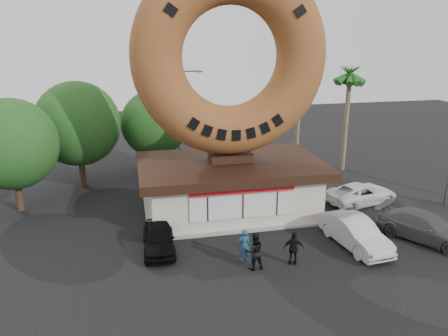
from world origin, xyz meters
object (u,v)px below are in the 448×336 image
giant_donut (231,57)px  car_silver (355,233)px  person_center (254,251)px  car_white (361,194)px  street_lamp (180,114)px  car_grey (426,227)px  donut_shop (230,185)px  car_black (159,238)px  person_right (294,248)px  person_left (244,245)px

giant_donut → car_silver: 11.87m
person_center → car_white: bearing=-146.6°
street_lamp → car_grey: (11.31, -16.15, -3.73)m
giant_donut → donut_shop: bearing=-90.0°
car_black → car_silver: size_ratio=0.85×
person_right → car_silver: person_right is taller
person_left → car_white: (9.49, 5.68, -0.15)m
car_white → giant_donut: bearing=73.5°
car_grey → person_right: bearing=154.9°
street_lamp → person_left: 16.67m
person_left → person_center: (0.25, -0.90, 0.11)m
street_lamp → person_left: size_ratio=4.85×
donut_shop → car_silver: (5.35, -6.00, -0.99)m
person_right → car_silver: (3.85, 1.10, -0.08)m
donut_shop → car_white: 8.84m
car_silver → car_grey: 4.11m
giant_donut → street_lamp: 11.34m
donut_shop → person_center: (-0.48, -7.11, -0.83)m
donut_shop → person_right: donut_shop is taller
giant_donut → person_right: 11.30m
person_center → car_silver: size_ratio=0.40×
person_right → car_silver: bearing=-149.5°
car_grey → donut_shop: bearing=115.0°
giant_donut → person_right: giant_donut is taller
car_grey → person_center: bearing=153.6°
giant_donut → street_lamp: (-1.86, 10.00, -5.01)m
street_lamp → car_black: bearing=-101.7°
donut_shop → car_grey: size_ratio=2.17×
car_white → person_right: bearing=119.2°
person_left → car_grey: person_left is taller
giant_donut → person_center: giant_donut is taller
person_left → person_center: 0.94m
street_lamp → person_center: (1.37, -17.13, -3.55)m
donut_shop → giant_donut: 7.73m
person_center → car_grey: (9.94, 0.97, -0.19)m
donut_shop → car_silver: size_ratio=2.39×
donut_shop → giant_donut: bearing=90.0°
car_silver → car_grey: car_silver is taller
car_silver → person_center: bearing=-176.6°
person_center → car_grey: 9.99m
giant_donut → car_white: giant_donut is taller
car_black → car_grey: size_ratio=0.77×
donut_shop → car_black: (-4.80, -4.24, -1.09)m
person_center → car_black: bearing=-35.6°
car_black → car_grey: (14.25, -1.90, 0.07)m
car_white → person_left: bearing=108.0°
donut_shop → person_center: bearing=-93.9°
person_left → car_grey: bearing=-173.8°
donut_shop → giant_donut: (0.00, 0.02, 7.73)m
car_silver → person_right: bearing=-171.4°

